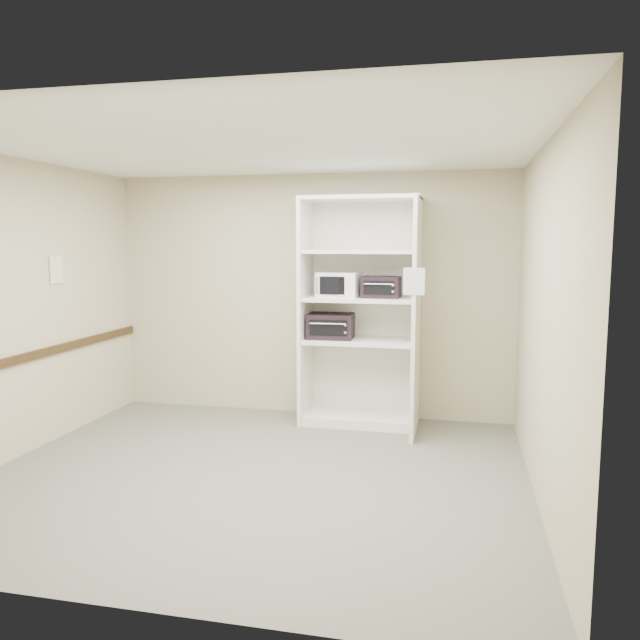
% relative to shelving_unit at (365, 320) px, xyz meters
% --- Properties ---
extents(floor, '(4.50, 4.00, 0.01)m').
position_rel_shelving_unit_xyz_m(floor, '(-0.67, -1.70, -1.13)').
color(floor, '#605C52').
rests_on(floor, ground).
extents(ceiling, '(4.50, 4.00, 0.01)m').
position_rel_shelving_unit_xyz_m(ceiling, '(-0.67, -1.70, 1.57)').
color(ceiling, white).
extents(wall_back, '(4.50, 0.02, 2.70)m').
position_rel_shelving_unit_xyz_m(wall_back, '(-0.67, 0.30, 0.22)').
color(wall_back, '#BEAB8B').
rests_on(wall_back, ground).
extents(wall_front, '(4.50, 0.02, 2.70)m').
position_rel_shelving_unit_xyz_m(wall_front, '(-0.67, -3.70, 0.22)').
color(wall_front, '#BEAB8B').
rests_on(wall_front, ground).
extents(wall_left, '(0.02, 4.00, 2.70)m').
position_rel_shelving_unit_xyz_m(wall_left, '(-2.92, -1.70, 0.22)').
color(wall_left, '#BEAB8B').
rests_on(wall_left, ground).
extents(wall_right, '(0.02, 4.00, 2.70)m').
position_rel_shelving_unit_xyz_m(wall_right, '(1.58, -1.70, 0.22)').
color(wall_right, '#BEAB8B').
rests_on(wall_right, ground).
extents(shelving_unit, '(1.24, 0.92, 2.42)m').
position_rel_shelving_unit_xyz_m(shelving_unit, '(0.00, 0.00, 0.00)').
color(shelving_unit, white).
rests_on(shelving_unit, floor).
extents(microwave, '(0.46, 0.37, 0.26)m').
position_rel_shelving_unit_xyz_m(microwave, '(-0.28, -0.01, 0.37)').
color(microwave, white).
rests_on(microwave, shelving_unit).
extents(toaster_oven_upper, '(0.40, 0.31, 0.22)m').
position_rel_shelving_unit_xyz_m(toaster_oven_upper, '(0.17, -0.01, 0.35)').
color(toaster_oven_upper, black).
rests_on(toaster_oven_upper, shelving_unit).
extents(toaster_oven_lower, '(0.50, 0.39, 0.27)m').
position_rel_shelving_unit_xyz_m(toaster_oven_lower, '(-0.37, -0.01, -0.08)').
color(toaster_oven_lower, black).
rests_on(toaster_oven_lower, shelving_unit).
extents(paper_sign, '(0.20, 0.01, 0.25)m').
position_rel_shelving_unit_xyz_m(paper_sign, '(0.55, -0.63, 0.45)').
color(paper_sign, white).
rests_on(paper_sign, shelving_unit).
extents(chair_rail, '(0.04, 3.98, 0.08)m').
position_rel_shelving_unit_xyz_m(chair_rail, '(-2.89, -1.70, -0.23)').
color(chair_rail, '#362310').
rests_on(chair_rail, wall_left).
extents(wall_poster, '(0.01, 0.19, 0.27)m').
position_rel_shelving_unit_xyz_m(wall_poster, '(-2.90, -1.09, 0.55)').
color(wall_poster, white).
rests_on(wall_poster, wall_left).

